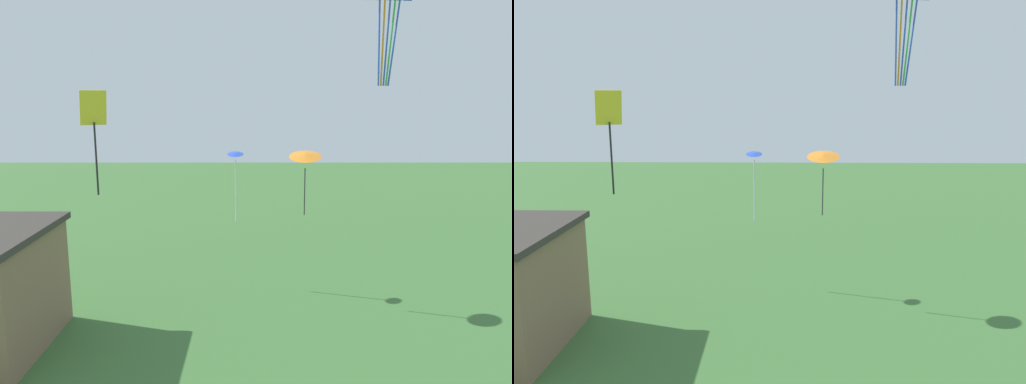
# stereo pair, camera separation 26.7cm
# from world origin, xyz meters

# --- Properties ---
(kite_orange_delta) EXTENTS (1.50, 1.49, 2.77)m
(kite_orange_delta) POSITION_xyz_m (2.06, 14.84, 6.30)
(kite_orange_delta) COLOR orange
(kite_blue_delta) EXTENTS (0.75, 0.75, 3.27)m
(kite_blue_delta) POSITION_xyz_m (-0.92, 16.69, 5.87)
(kite_blue_delta) COLOR blue
(kite_yellow_diamond) EXTENTS (0.70, 0.52, 2.70)m
(kite_yellow_diamond) POSITION_xyz_m (-4.13, 7.10, 8.10)
(kite_yellow_diamond) COLOR yellow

